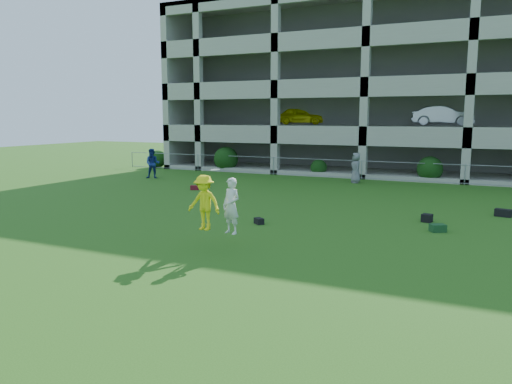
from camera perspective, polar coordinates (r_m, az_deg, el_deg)
The scene contains 12 objects.
ground at distance 14.52m, azimuth -5.88°, elevation -7.03°, with size 100.00×100.00×0.00m, color #235114.
bystander_a at distance 32.42m, azimuth -11.73°, elevation 3.20°, with size 0.92×0.71×1.88m, color navy.
bystander_c at distance 30.11m, azimuth 11.35°, elevation 2.72°, with size 0.88×0.57×1.79m, color slate.
bag_black_b at distance 18.32m, azimuth 0.34°, elevation -3.34°, with size 0.40×0.25×0.22m, color black.
bag_green_c at distance 18.20m, azimuth 20.06°, elevation -3.88°, with size 0.50×0.35×0.26m, color #133616.
crate_d at distance 19.72m, azimuth 18.96°, elevation -2.83°, with size 0.35×0.35×0.30m, color black.
bag_black_e at distance 21.93m, azimuth 26.41°, elevation -2.15°, with size 0.60×0.30×0.30m, color black.
bag_red_f at distance 26.99m, azimuth -7.03°, elevation 0.50°, with size 0.45×0.28×0.24m, color #5C0F12.
frisbee_contest at distance 14.92m, azimuth -5.14°, elevation -1.31°, with size 1.79×0.69×1.88m.
parking_garage at distance 40.37m, azimuth 15.12°, elevation 11.33°, with size 30.00×14.00×12.00m.
fence at distance 31.96m, azimuth 11.97°, elevation 2.52°, with size 36.06×0.06×1.20m.
shrub_row at distance 31.86m, azimuth 20.39°, elevation 3.77°, with size 34.38×2.52×3.50m.
Camera 1 is at (7.26, -11.95, 3.91)m, focal length 35.00 mm.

